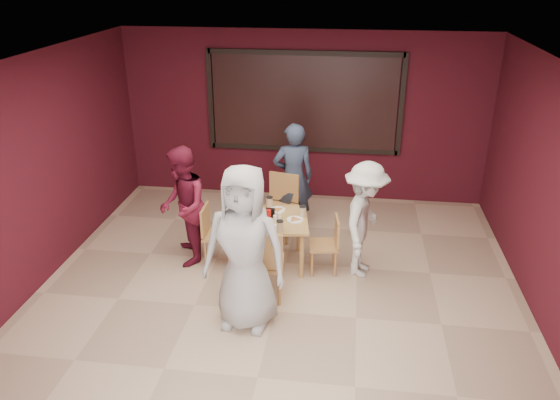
# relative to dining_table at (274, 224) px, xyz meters

# --- Properties ---
(floor) EXTENTS (7.00, 7.00, 0.00)m
(floor) POSITION_rel_dining_table_xyz_m (0.15, -1.08, -0.60)
(floor) COLOR tan
(floor) RESTS_ON ground
(window_blinds) EXTENTS (3.00, 0.02, 1.50)m
(window_blinds) POSITION_rel_dining_table_xyz_m (0.15, 2.37, 1.05)
(window_blinds) COLOR black
(dining_table) EXTENTS (0.98, 0.98, 0.83)m
(dining_table) POSITION_rel_dining_table_xyz_m (0.00, 0.00, 0.00)
(dining_table) COLOR #B08F48
(dining_table) RESTS_ON floor
(chair_front) EXTENTS (0.50, 0.50, 0.95)m
(chair_front) POSITION_rel_dining_table_xyz_m (-0.00, -0.86, -0.06)
(chair_front) COLOR #AB8642
(chair_front) RESTS_ON floor
(chair_back) EXTENTS (0.54, 0.54, 0.94)m
(chair_back) POSITION_rel_dining_table_xyz_m (-0.03, 0.86, -0.07)
(chair_back) COLOR #AB8642
(chair_back) RESTS_ON floor
(chair_left) EXTENTS (0.40, 0.40, 0.81)m
(chair_left) POSITION_rel_dining_table_xyz_m (-0.82, -0.04, -0.14)
(chair_left) COLOR #AB8642
(chair_left) RESTS_ON floor
(chair_right) EXTENTS (0.42, 0.42, 0.77)m
(chair_right) POSITION_rel_dining_table_xyz_m (0.72, -0.08, -0.17)
(chair_right) COLOR #AB8642
(chair_right) RESTS_ON floor
(diner_front) EXTENTS (0.99, 0.70, 1.90)m
(diner_front) POSITION_rel_dining_table_xyz_m (-0.13, -1.32, 0.34)
(diner_front) COLOR #B0B0B0
(diner_front) RESTS_ON floor
(diner_back) EXTENTS (0.68, 0.53, 1.66)m
(diner_back) POSITION_rel_dining_table_xyz_m (0.12, 1.11, 0.23)
(diner_back) COLOR #313D58
(diner_back) RESTS_ON floor
(diner_left) EXTENTS (0.81, 0.93, 1.61)m
(diner_left) POSITION_rel_dining_table_xyz_m (-1.21, -0.05, 0.20)
(diner_left) COLOR maroon
(diner_left) RESTS_ON floor
(diner_right) EXTENTS (0.78, 1.09, 1.53)m
(diner_right) POSITION_rel_dining_table_xyz_m (1.17, -0.06, 0.16)
(diner_right) COLOR silver
(diner_right) RESTS_ON floor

